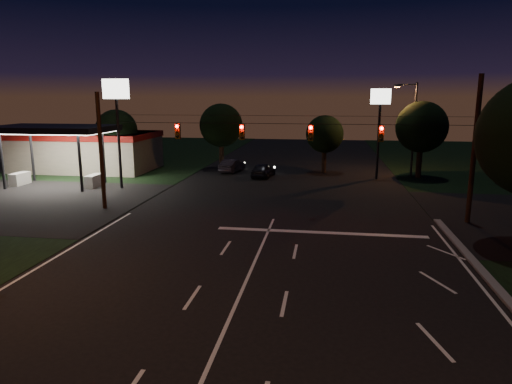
# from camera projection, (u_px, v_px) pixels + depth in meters

# --- Properties ---
(ground) EXTENTS (140.00, 140.00, 0.00)m
(ground) POSITION_uv_depth(u_px,v_px,m) (227.00, 325.00, 15.60)
(ground) COLOR black
(ground) RESTS_ON ground
(cross_street_left) EXTENTS (20.00, 16.00, 0.02)m
(cross_street_left) POSITION_uv_depth(u_px,v_px,m) (11.00, 201.00, 34.06)
(cross_street_left) COLOR black
(cross_street_left) RESTS_ON ground
(stop_bar) EXTENTS (12.00, 0.50, 0.01)m
(stop_bar) POSITION_uv_depth(u_px,v_px,m) (320.00, 232.00, 26.28)
(stop_bar) COLOR silver
(stop_bar) RESTS_ON ground
(utility_pole_right) EXTENTS (0.30, 0.30, 9.00)m
(utility_pole_right) POSITION_uv_depth(u_px,v_px,m) (467.00, 223.00, 28.32)
(utility_pole_right) COLOR black
(utility_pole_right) RESTS_ON ground
(utility_pole_left) EXTENTS (0.28, 0.28, 8.00)m
(utility_pole_left) POSITION_uv_depth(u_px,v_px,m) (105.00, 209.00, 31.90)
(utility_pole_left) COLOR black
(utility_pole_left) RESTS_ON ground
(signal_span) EXTENTS (24.00, 0.40, 1.56)m
(signal_span) POSITION_uv_depth(u_px,v_px,m) (276.00, 132.00, 28.95)
(signal_span) COLOR black
(signal_span) RESTS_ON ground
(gas_station) EXTENTS (14.20, 16.10, 5.25)m
(gas_station) POSITION_uv_depth(u_px,v_px,m) (85.00, 148.00, 47.77)
(gas_station) COLOR gray
(gas_station) RESTS_ON ground
(pole_sign_left_near) EXTENTS (2.20, 0.30, 9.10)m
(pole_sign_left_near) POSITION_uv_depth(u_px,v_px,m) (117.00, 105.00, 37.54)
(pole_sign_left_near) COLOR black
(pole_sign_left_near) RESTS_ON ground
(pole_sign_right) EXTENTS (1.80, 0.30, 8.40)m
(pole_sign_right) POSITION_uv_depth(u_px,v_px,m) (380.00, 113.00, 42.15)
(pole_sign_right) COLOR black
(pole_sign_right) RESTS_ON ground
(street_light_right_far) EXTENTS (2.20, 0.35, 9.00)m
(street_light_right_far) POSITION_uv_depth(u_px,v_px,m) (412.00, 123.00, 43.81)
(street_light_right_far) COLOR black
(street_light_right_far) RESTS_ON ground
(tree_far_a) EXTENTS (4.20, 4.20, 6.42)m
(tree_far_a) POSITION_uv_depth(u_px,v_px,m) (117.00, 131.00, 46.54)
(tree_far_a) COLOR black
(tree_far_a) RESTS_ON ground
(tree_far_b) EXTENTS (4.60, 4.60, 6.98)m
(tree_far_b) POSITION_uv_depth(u_px,v_px,m) (222.00, 126.00, 48.86)
(tree_far_b) COLOR black
(tree_far_b) RESTS_ON ground
(tree_far_c) EXTENTS (3.80, 3.80, 5.86)m
(tree_far_c) POSITION_uv_depth(u_px,v_px,m) (325.00, 135.00, 46.38)
(tree_far_c) COLOR black
(tree_far_c) RESTS_ON ground
(tree_far_d) EXTENTS (4.80, 4.80, 7.30)m
(tree_far_d) POSITION_uv_depth(u_px,v_px,m) (422.00, 128.00, 42.94)
(tree_far_d) COLOR black
(tree_far_d) RESTS_ON ground
(car_oncoming_a) EXTENTS (2.19, 4.25, 1.38)m
(car_oncoming_a) POSITION_uv_depth(u_px,v_px,m) (263.00, 170.00, 44.27)
(car_oncoming_a) COLOR black
(car_oncoming_a) RESTS_ON ground
(car_oncoming_b) EXTENTS (2.12, 4.28, 1.35)m
(car_oncoming_b) POSITION_uv_depth(u_px,v_px,m) (232.00, 166.00, 47.26)
(car_oncoming_b) COLOR black
(car_oncoming_b) RESTS_ON ground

